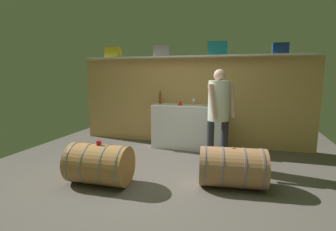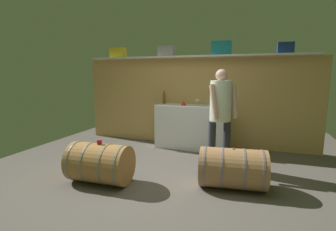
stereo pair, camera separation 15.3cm
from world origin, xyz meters
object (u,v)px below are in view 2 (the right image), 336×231
toolcase_navy (285,48)px  wine_glass (197,100)px  toolcase_grey (166,51)px  toolcase_yellow (118,53)px  work_cabinet (192,127)px  winemaker_pouring (221,108)px  tasting_cup (99,142)px  red_funnel (184,103)px  wine_barrel_near (100,163)px  wine_barrel_far (233,168)px  toolcase_teal (221,48)px  wine_bottle_amber (164,98)px

toolcase_navy → wine_glass: 1.94m
toolcase_grey → toolcase_yellow: bearing=176.5°
work_cabinet → winemaker_pouring: size_ratio=0.92×
tasting_cup → toolcase_grey: bearing=85.3°
work_cabinet → red_funnel: red_funnel is taller
toolcase_navy → wine_barrel_near: bearing=-137.8°
toolcase_yellow → toolcase_navy: size_ratio=1.21×
wine_glass → wine_barrel_far: size_ratio=0.15×
toolcase_teal → wine_barrel_far: 2.68m
wine_glass → toolcase_yellow: bearing=174.4°
wine_bottle_amber → tasting_cup: bearing=-94.6°
toolcase_grey → wine_barrel_near: 2.96m
wine_glass → wine_barrel_far: wine_glass is taller
toolcase_navy → toolcase_yellow: bearing=179.8°
toolcase_yellow → toolcase_grey: same height
red_funnel → work_cabinet: bearing=32.3°
wine_barrel_far → winemaker_pouring: size_ratio=0.58×
wine_bottle_amber → tasting_cup: (-0.18, -2.25, -0.44)m
toolcase_teal → tasting_cup: bearing=-124.3°
work_cabinet → wine_bottle_amber: bearing=174.0°
toolcase_grey → work_cabinet: toolcase_grey is taller
toolcase_yellow → red_funnel: toolcase_yellow is taller
toolcase_grey → wine_bottle_amber: 1.02m
tasting_cup → toolcase_navy: bearing=42.5°
toolcase_teal → wine_barrel_near: size_ratio=0.44×
work_cabinet → wine_barrel_far: 2.01m
winemaker_pouring → red_funnel: bearing=-87.5°
red_funnel → winemaker_pouring: size_ratio=0.07×
toolcase_grey → work_cabinet: size_ratio=0.23×
toolcase_yellow → winemaker_pouring: 3.01m
toolcase_yellow → tasting_cup: (1.01, -2.36, -1.46)m
toolcase_yellow → wine_bottle_amber: size_ratio=1.18×
toolcase_teal → wine_glass: (-0.44, -0.19, -1.06)m
toolcase_teal → wine_bottle_amber: (-1.21, -0.11, -1.04)m
toolcase_teal → wine_glass: size_ratio=2.71×
toolcase_grey → wine_bottle_amber: toolcase_grey is taller
toolcase_teal → tasting_cup: 3.11m
toolcase_yellow → winemaker_pouring: size_ratio=0.21×
toolcase_grey → work_cabinet: bearing=-19.2°
toolcase_navy → tasting_cup: (-2.58, -2.36, -1.45)m
toolcase_grey → work_cabinet: 1.74m
wine_bottle_amber → wine_barrel_far: wine_bottle_amber is taller
toolcase_yellow → wine_glass: (1.95, -0.19, -1.04)m
work_cabinet → wine_barrel_near: size_ratio=1.70×
toolcase_yellow → work_cabinet: size_ratio=0.22×
wine_barrel_far → winemaker_pouring: 1.09m
toolcase_grey → red_funnel: toolcase_grey is taller
red_funnel → toolcase_teal: bearing=22.1°
wine_glass → wine_barrel_near: size_ratio=0.16×
tasting_cup → toolcase_yellow: bearing=113.1°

